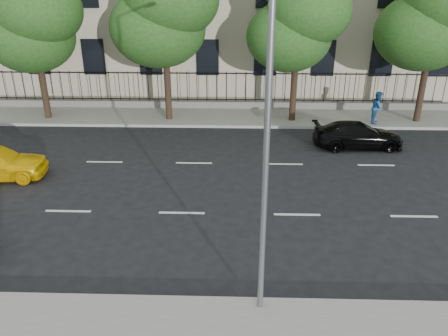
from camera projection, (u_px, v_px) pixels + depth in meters
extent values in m
plane|color=black|center=(172.00, 254.00, 12.89)|extent=(120.00, 120.00, 0.00)
cube|color=gray|center=(205.00, 116.00, 25.71)|extent=(60.00, 4.00, 0.15)
cube|color=slate|center=(207.00, 104.00, 27.16)|extent=(30.00, 0.50, 0.40)
cube|color=black|center=(207.00, 99.00, 27.04)|extent=(28.80, 0.05, 0.05)
cube|color=black|center=(206.00, 73.00, 26.41)|extent=(28.80, 0.05, 0.05)
cylinder|color=slate|center=(266.00, 153.00, 9.07)|extent=(0.14, 0.14, 8.00)
cylinder|color=#382619|center=(45.00, 92.00, 24.61)|extent=(0.36, 0.36, 2.97)
ellipsoid|color=#1D4818|center=(31.00, 37.00, 23.71)|extent=(4.75, 4.75, 3.90)
ellipsoid|color=#1D4818|center=(39.00, 10.00, 22.68)|extent=(4.50, 4.50, 3.70)
cylinder|color=#382619|center=(168.00, 90.00, 24.34)|extent=(0.36, 0.36, 3.32)
ellipsoid|color=#1D4818|center=(158.00, 28.00, 23.33)|extent=(5.13, 5.13, 4.21)
cylinder|color=#382619|center=(293.00, 93.00, 24.19)|extent=(0.36, 0.36, 3.08)
ellipsoid|color=#1D4818|center=(289.00, 37.00, 23.30)|extent=(4.56, 4.56, 3.74)
ellipsoid|color=#1D4818|center=(309.00, 11.00, 22.29)|extent=(4.32, 4.32, 3.55)
cylinder|color=#382619|center=(421.00, 93.00, 23.96)|extent=(0.36, 0.36, 3.22)
ellipsoid|color=#1D4818|center=(422.00, 32.00, 22.99)|extent=(4.94, 4.94, 4.06)
imported|color=black|center=(358.00, 135.00, 20.91)|extent=(4.32, 1.90, 1.24)
imported|color=#1B4B8B|center=(378.00, 108.00, 23.89)|extent=(0.93, 1.04, 1.76)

